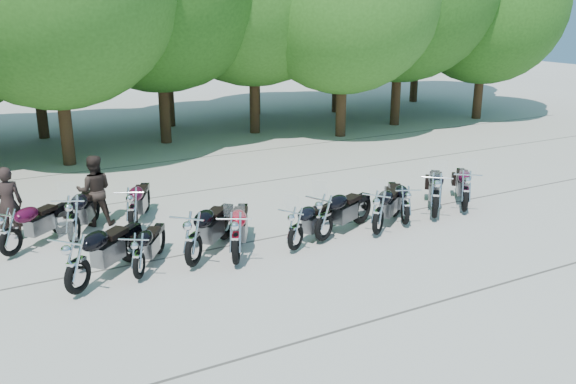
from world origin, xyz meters
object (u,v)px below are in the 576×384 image
motorcycle_0 (76,262)px  motorcycle_2 (193,238)px  motorcycle_8 (436,194)px  motorcycle_12 (132,208)px  motorcycle_10 (9,231)px  motorcycle_9 (466,190)px  motorcycle_11 (73,218)px  motorcycle_3 (236,237)px  motorcycle_4 (296,228)px  motorcycle_7 (406,204)px  rider_0 (8,204)px  motorcycle_5 (324,216)px  motorcycle_1 (138,255)px  rider_1 (94,190)px  motorcycle_6 (378,211)px

motorcycle_0 → motorcycle_2: motorcycle_2 is taller
motorcycle_8 → motorcycle_12: 7.72m
motorcycle_0 → motorcycle_10: 2.81m
motorcycle_9 → motorcycle_11: size_ratio=0.97×
motorcycle_3 → motorcycle_4: 1.52m
motorcycle_11 → motorcycle_7: bearing=-173.5°
rider_0 → motorcycle_10: bearing=88.2°
motorcycle_4 → motorcycle_5: motorcycle_5 is taller
motorcycle_1 → rider_0: rider_0 is taller
motorcycle_7 → rider_0: rider_0 is taller
motorcycle_2 → motorcycle_5: 3.21m
rider_1 → motorcycle_8: bearing=167.8°
motorcycle_0 → motorcycle_1: (1.22, 0.14, -0.14)m
motorcycle_0 → motorcycle_5: bearing=-131.0°
motorcycle_6 → motorcycle_5: bearing=42.1°
motorcycle_1 → motorcycle_11: (-0.83, 2.57, 0.12)m
motorcycle_7 → motorcycle_12: (-6.23, 2.75, 0.06)m
motorcycle_12 → motorcycle_0: bearing=83.0°
motorcycle_1 → motorcycle_2: 1.19m
motorcycle_4 → rider_0: rider_0 is taller
motorcycle_5 → motorcycle_3: bearing=72.4°
motorcycle_1 → rider_1: bearing=-56.5°
motorcycle_1 → motorcycle_9: motorcycle_9 is taller
motorcycle_3 → motorcycle_12: 3.35m
motorcycle_1 → motorcycle_2: (1.19, 0.03, 0.14)m
motorcycle_1 → motorcycle_3: size_ratio=0.83×
motorcycle_7 → motorcycle_8: size_ratio=0.83×
motorcycle_2 → motorcycle_8: (6.61, -0.06, 0.00)m
motorcycle_2 → motorcycle_8: size_ratio=1.00×
motorcycle_2 → rider_1: (-1.26, 3.79, 0.20)m
motorcycle_8 → motorcycle_12: (-7.20, 2.76, -0.06)m
motorcycle_3 → motorcycle_9: 6.85m
motorcycle_6 → motorcycle_9: (3.09, 0.29, 0.02)m
motorcycle_6 → motorcycle_0: bearing=51.8°
motorcycle_7 → motorcycle_2: bearing=25.1°
motorcycle_1 → motorcycle_3: 2.05m
motorcycle_8 → rider_1: size_ratio=1.39×
motorcycle_7 → rider_1: 7.90m
motorcycle_4 → motorcycle_11: motorcycle_11 is taller
motorcycle_4 → motorcycle_8: 4.26m
motorcycle_4 → motorcycle_2: bearing=53.2°
motorcycle_9 → motorcycle_12: 8.72m
motorcycle_5 → motorcycle_11: size_ratio=0.97×
motorcycle_6 → motorcycle_10: 8.45m
motorcycle_5 → motorcycle_2: bearing=64.8°
motorcycle_6 → motorcycle_7: bearing=-113.0°
motorcycle_5 → motorcycle_8: 3.39m
motorcycle_10 → motorcycle_7: bearing=-146.8°
motorcycle_4 → motorcycle_1: bearing=55.6°
motorcycle_9 → motorcycle_10: motorcycle_9 is taller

